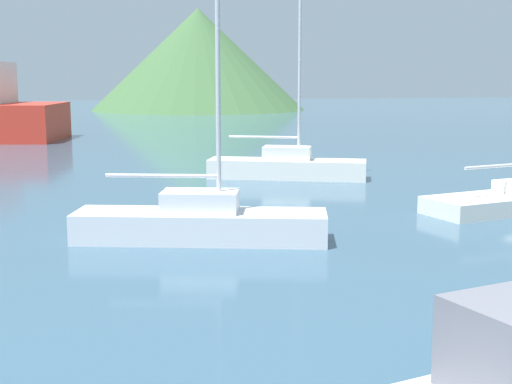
# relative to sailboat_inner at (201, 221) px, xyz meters

# --- Properties ---
(sailboat_inner) EXTENTS (6.49, 3.29, 7.46)m
(sailboat_inner) POSITION_rel_sailboat_inner_xyz_m (0.00, 0.00, 0.00)
(sailboat_inner) COLOR silver
(sailboat_inner) RESTS_ON ground_plane
(sailboat_outer) EXTENTS (6.43, 3.78, 10.06)m
(sailboat_outer) POSITION_rel_sailboat_inner_xyz_m (5.13, 10.12, 0.04)
(sailboat_outer) COLOR white
(sailboat_outer) RESTS_ON ground_plane
(hill_central) EXTENTS (25.75, 25.75, 12.09)m
(hill_central) POSITION_rel_sailboat_inner_xyz_m (10.79, 69.43, 5.54)
(hill_central) COLOR #3D6038
(hill_central) RESTS_ON ground_plane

